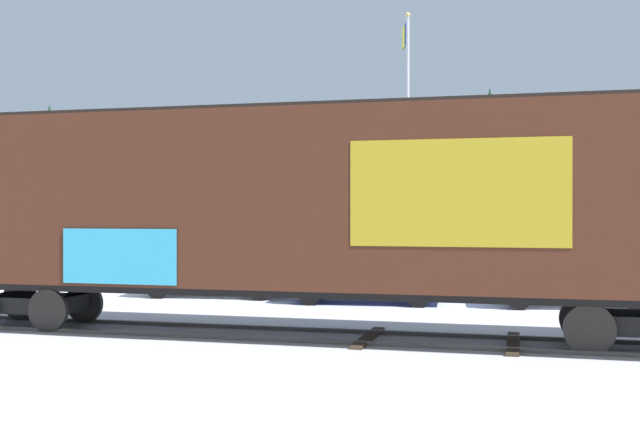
{
  "coord_description": "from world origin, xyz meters",
  "views": [
    {
      "loc": [
        5.65,
        -15.52,
        2.59
      ],
      "look_at": [
        1.09,
        2.19,
        2.53
      ],
      "focal_mm": 44.01,
      "sensor_mm": 36.0,
      "label": 1
    }
  ],
  "objects": [
    {
      "name": "track",
      "position": [
        1.93,
        0.0,
        0.04
      ],
      "size": [
        60.01,
        2.65,
        0.08
      ],
      "color": "#4C4742",
      "rests_on": "ground_plane"
    },
    {
      "name": "ground_plane",
      "position": [
        0.0,
        0.0,
        0.0
      ],
      "size": [
        260.0,
        260.0,
        0.0
      ],
      "primitive_type": "plane",
      "color": "silver"
    },
    {
      "name": "parked_car_silver",
      "position": [
        -3.34,
        6.67,
        0.83
      ],
      "size": [
        4.68,
        2.19,
        1.67
      ],
      "color": "#B7BABF",
      "rests_on": "ground_plane"
    },
    {
      "name": "parked_car_white",
      "position": [
        6.94,
        6.6,
        0.83
      ],
      "size": [
        4.51,
        2.25,
        1.67
      ],
      "color": "silver",
      "rests_on": "ground_plane"
    },
    {
      "name": "parked_car_blue",
      "position": [
        1.37,
        6.23,
        0.83
      ],
      "size": [
        4.48,
        2.25,
        1.61
      ],
      "color": "navy",
      "rests_on": "ground_plane"
    },
    {
      "name": "freight_car",
      "position": [
        1.33,
        -0.0,
        2.75
      ],
      "size": [
        17.71,
        2.93,
        4.82
      ],
      "color": "#472316",
      "rests_on": "ground_plane"
    },
    {
      "name": "hillside",
      "position": [
        -0.04,
        61.79,
        4.1
      ],
      "size": [
        116.38,
        34.2,
        13.04
      ],
      "color": "silver",
      "rests_on": "ground_plane"
    },
    {
      "name": "flagpole",
      "position": [
        1.65,
        12.56,
        6.05
      ],
      "size": [
        0.49,
        1.43,
        9.69
      ],
      "color": "silver",
      "rests_on": "ground_plane"
    }
  ]
}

